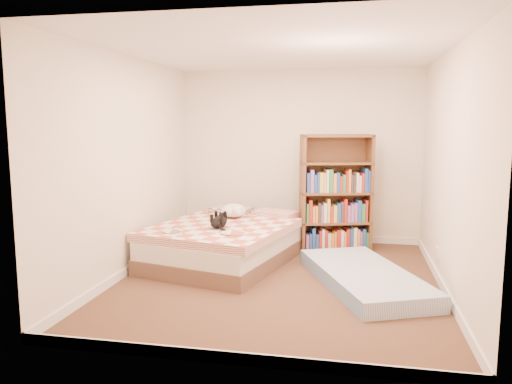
% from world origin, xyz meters
% --- Properties ---
extents(room, '(3.51, 4.01, 2.51)m').
position_xyz_m(room, '(0.00, 0.00, 1.20)').
color(room, '#422B1C').
rests_on(room, ground).
extents(bed, '(1.89, 2.34, 0.55)m').
position_xyz_m(bed, '(-0.75, 0.67, 0.25)').
color(bed, brown).
rests_on(bed, room).
extents(bookshelf, '(1.04, 0.56, 1.59)m').
position_xyz_m(bookshelf, '(0.57, 1.46, 0.58)').
color(bookshelf, '#542D1C').
rests_on(bookshelf, room).
extents(floor_mattress, '(1.53, 2.09, 0.17)m').
position_xyz_m(floor_mattress, '(0.94, 0.02, 0.09)').
color(floor_mattress, '#6B8EB2').
rests_on(floor_mattress, room).
extents(black_cat, '(0.23, 0.66, 0.15)m').
position_xyz_m(black_cat, '(-0.78, 0.42, 0.56)').
color(black_cat, black).
rests_on(black_cat, bed).
extents(white_dog, '(0.40, 0.43, 0.18)m').
position_xyz_m(white_dog, '(-0.76, 1.03, 0.58)').
color(white_dog, white).
rests_on(white_dog, bed).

